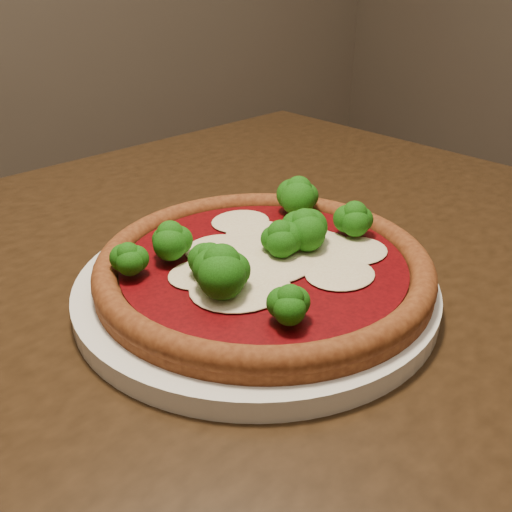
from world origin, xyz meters
TOP-DOWN VIEW (x-y plane):
  - dining_table at (-0.21, -0.07)m, footprint 1.23×0.96m
  - plate at (-0.15, -0.12)m, footprint 0.32×0.32m
  - pizza at (-0.14, -0.12)m, footprint 0.29×0.29m

SIDE VIEW (x-z plane):
  - dining_table at x=-0.21m, z-range 0.27..1.02m
  - plate at x=-0.15m, z-range 0.75..0.77m
  - pizza at x=-0.14m, z-range 0.75..0.81m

